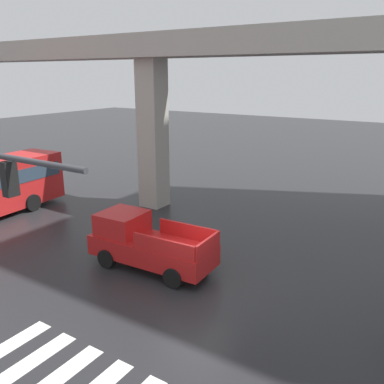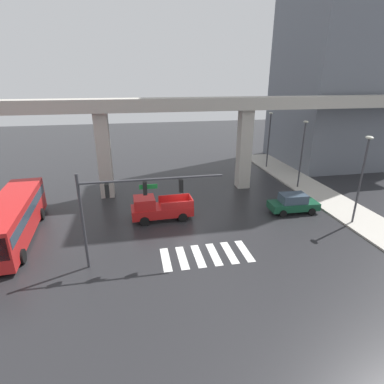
{
  "view_description": "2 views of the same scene",
  "coord_description": "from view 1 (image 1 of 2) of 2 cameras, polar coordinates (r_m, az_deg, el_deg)",
  "views": [
    {
      "loc": [
        6.95,
        -11.22,
        7.45
      ],
      "look_at": [
        -1.52,
        2.07,
        2.86
      ],
      "focal_mm": 37.92,
      "sensor_mm": 36.0,
      "label": 1
    },
    {
      "loc": [
        -4.39,
        -23.07,
        11.29
      ],
      "look_at": [
        0.31,
        0.61,
        2.16
      ],
      "focal_mm": 28.36,
      "sensor_mm": 36.0,
      "label": 2
    }
  ],
  "objects": [
    {
      "name": "pickup_truck",
      "position": [
        16.36,
        -6.52,
        -7.14
      ],
      "size": [
        5.17,
        2.23,
        2.08
      ],
      "color": "red",
      "rests_on": "ground"
    },
    {
      "name": "elevated_overpass",
      "position": [
        19.35,
        12.03,
        18.02
      ],
      "size": [
        55.88,
        2.33,
        9.48
      ],
      "color": "#ADA89E",
      "rests_on": "ground"
    },
    {
      "name": "ground_plane",
      "position": [
        15.16,
        0.65,
        -13.2
      ],
      "size": [
        120.0,
        120.0,
        0.0
      ],
      "primitive_type": "plane",
      "color": "#232326"
    }
  ]
}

